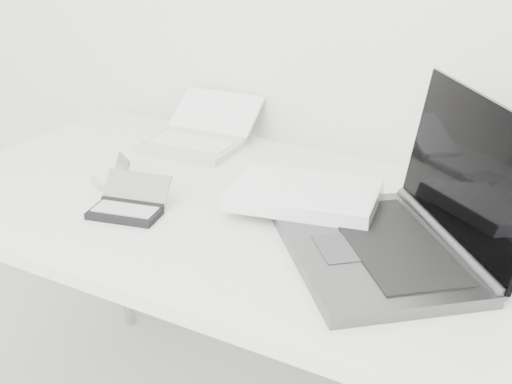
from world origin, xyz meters
The scene contains 5 objects.
desk centered at (0.00, 1.55, 0.68)m, with size 1.60×0.80×0.73m.
laptop_large centered at (0.21, 1.54, 0.78)m, with size 0.66×0.56×0.29m.
netbook_open_white centered at (-0.39, 1.82, 0.75)m, with size 0.26×0.31×0.10m.
pda_silver centered at (-0.41, 1.50, 0.74)m, with size 0.10×0.11×0.06m.
palmtop_charcoal centered at (-0.28, 1.40, 0.75)m, with size 0.17×0.16×0.07m.
Camera 1 is at (0.64, 0.36, 1.38)m, focal length 50.00 mm.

